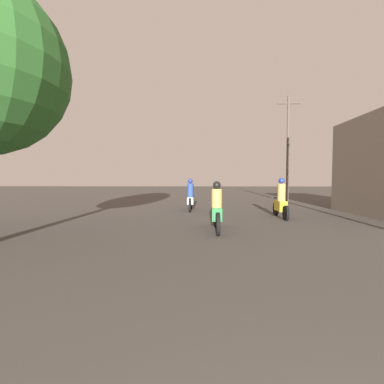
% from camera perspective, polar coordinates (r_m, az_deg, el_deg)
% --- Properties ---
extents(motorcycle_green, '(0.60, 2.10, 1.53)m').
position_cam_1_polar(motorcycle_green, '(7.94, 5.48, -4.14)').
color(motorcycle_green, black).
rests_on(motorcycle_green, ground_plane).
extents(motorcycle_yellow, '(0.60, 1.94, 1.65)m').
position_cam_1_polar(motorcycle_yellow, '(11.10, 19.13, -2.12)').
color(motorcycle_yellow, black).
rests_on(motorcycle_yellow, ground_plane).
extents(motorcycle_white, '(0.60, 2.03, 1.62)m').
position_cam_1_polar(motorcycle_white, '(13.04, -0.35, -1.30)').
color(motorcycle_white, black).
rests_on(motorcycle_white, ground_plane).
extents(utility_pole_far, '(1.60, 0.20, 7.39)m').
position_cam_1_polar(utility_pole_far, '(19.51, 20.56, 9.33)').
color(utility_pole_far, '#4C4238').
rests_on(utility_pole_far, ground_plane).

